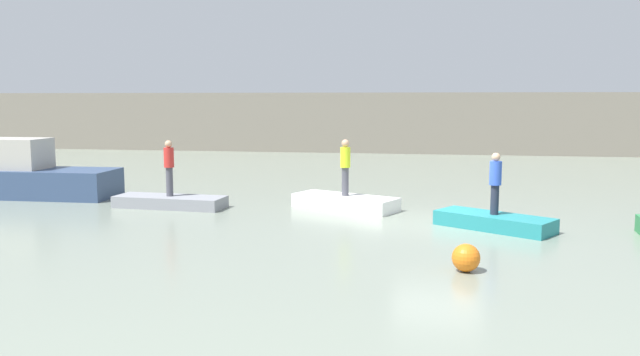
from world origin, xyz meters
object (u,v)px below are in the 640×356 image
(rowboat_teal, at_px, (494,222))
(rowboat_white, at_px, (345,202))
(person_hiviz_shirt, at_px, (345,164))
(person_blue_shirt, at_px, (495,180))
(motorboat, at_px, (28,176))
(person_red_shirt, at_px, (169,165))
(mooring_buoy, at_px, (466,258))
(rowboat_grey, at_px, (170,202))

(rowboat_teal, bearing_deg, rowboat_white, -176.49)
(person_hiviz_shirt, bearing_deg, rowboat_white, 180.00)
(person_blue_shirt, bearing_deg, person_hiviz_shirt, 150.84)
(motorboat, bearing_deg, rowboat_white, -3.12)
(rowboat_teal, xyz_separation_m, person_red_shirt, (-10.02, 1.75, 1.19))
(person_hiviz_shirt, height_order, mooring_buoy, person_hiviz_shirt)
(rowboat_grey, height_order, person_hiviz_shirt, person_hiviz_shirt)
(motorboat, xyz_separation_m, rowboat_teal, (15.98, -3.08, -0.56))
(rowboat_grey, distance_m, rowboat_teal, 10.17)
(motorboat, bearing_deg, person_blue_shirt, -10.91)
(person_blue_shirt, distance_m, person_hiviz_shirt, 5.03)
(motorboat, xyz_separation_m, rowboat_white, (11.59, -0.63, -0.55))
(motorboat, height_order, rowboat_grey, motorboat)
(rowboat_grey, relative_size, rowboat_white, 1.06)
(motorboat, height_order, person_hiviz_shirt, person_hiviz_shirt)
(rowboat_white, distance_m, person_hiviz_shirt, 1.23)
(rowboat_white, bearing_deg, rowboat_teal, -4.48)
(rowboat_teal, bearing_deg, person_red_shirt, -157.25)
(rowboat_teal, xyz_separation_m, mooring_buoy, (-0.98, -4.51, 0.09))
(rowboat_white, xyz_separation_m, mooring_buoy, (3.41, -6.96, 0.07))
(person_red_shirt, distance_m, mooring_buoy, 11.05)
(person_red_shirt, xyz_separation_m, person_blue_shirt, (10.02, -1.75, -0.06))
(person_hiviz_shirt, bearing_deg, rowboat_grey, -172.95)
(mooring_buoy, bearing_deg, person_blue_shirt, 77.72)
(rowboat_grey, xyz_separation_m, mooring_buoy, (9.04, -6.26, 0.10))
(mooring_buoy, bearing_deg, rowboat_teal, 77.72)
(mooring_buoy, bearing_deg, person_hiviz_shirt, 116.09)
(rowboat_grey, relative_size, person_red_shirt, 1.99)
(person_red_shirt, distance_m, person_blue_shirt, 10.17)
(motorboat, relative_size, rowboat_teal, 1.91)
(motorboat, xyz_separation_m, rowboat_grey, (5.95, -1.33, -0.58))
(rowboat_white, height_order, person_red_shirt, person_red_shirt)
(rowboat_teal, xyz_separation_m, person_blue_shirt, (0.00, 0.00, 1.13))
(rowboat_teal, relative_size, mooring_buoy, 5.46)
(person_blue_shirt, bearing_deg, person_red_shirt, 170.08)
(rowboat_grey, distance_m, rowboat_white, 5.68)
(person_red_shirt, bearing_deg, motorboat, 167.43)
(motorboat, xyz_separation_m, person_hiviz_shirt, (11.59, -0.63, 0.68))
(rowboat_grey, height_order, rowboat_white, rowboat_white)
(person_red_shirt, relative_size, person_hiviz_shirt, 1.00)
(rowboat_white, distance_m, rowboat_teal, 5.03)
(rowboat_teal, distance_m, person_red_shirt, 10.24)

